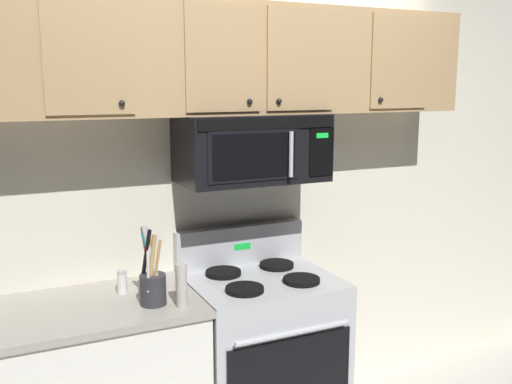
# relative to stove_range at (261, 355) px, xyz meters

# --- Properties ---
(back_wall) EXTENTS (5.20, 0.10, 2.70)m
(back_wall) POSITION_rel_stove_range_xyz_m (0.00, 0.37, 0.88)
(back_wall) COLOR silver
(back_wall) RESTS_ON ground_plane
(stove_range) EXTENTS (0.76, 0.69, 1.12)m
(stove_range) POSITION_rel_stove_range_xyz_m (0.00, 0.00, 0.00)
(stove_range) COLOR #B7BABF
(stove_range) RESTS_ON ground_plane
(over_range_microwave) EXTENTS (0.76, 0.43, 0.35)m
(over_range_microwave) POSITION_rel_stove_range_xyz_m (-0.00, 0.12, 1.11)
(over_range_microwave) COLOR black
(upper_cabinets) EXTENTS (2.50, 0.36, 0.55)m
(upper_cabinets) POSITION_rel_stove_range_xyz_m (-0.00, 0.15, 1.56)
(upper_cabinets) COLOR tan
(utensil_crock_charcoal) EXTENTS (0.12, 0.13, 0.38)m
(utensil_crock_charcoal) POSITION_rel_stove_range_xyz_m (-0.61, -0.12, 0.54)
(utensil_crock_charcoal) COLOR #2D2D33
(utensil_crock_charcoal) RESTS_ON counter_segment
(salt_shaker) EXTENTS (0.05, 0.05, 0.11)m
(salt_shaker) POSITION_rel_stove_range_xyz_m (-0.71, 0.09, 0.49)
(salt_shaker) COLOR white
(salt_shaker) RESTS_ON counter_segment
(pepper_mill) EXTENTS (0.05, 0.05, 0.20)m
(pepper_mill) POSITION_rel_stove_range_xyz_m (-0.50, -0.19, 0.53)
(pepper_mill) COLOR #B7B2A8
(pepper_mill) RESTS_ON counter_segment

